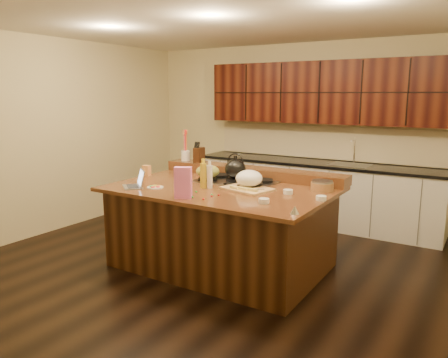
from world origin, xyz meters
The scene contains 34 objects.
room centered at (0.00, 0.00, 1.35)m, with size 5.52×5.02×2.72m.
island centered at (0.00, 0.00, 0.46)m, with size 2.40×1.60×0.92m.
back_ledge centered at (0.00, 0.70, 0.98)m, with size 2.40×0.30×0.12m, color black.
cooktop centered at (0.00, 0.30, 0.94)m, with size 0.92×0.52×0.05m.
back_counter centered at (0.30, 2.23, 0.98)m, with size 3.70×0.66×2.40m.
kettle centered at (0.00, 0.30, 1.08)m, with size 0.25×0.25×0.22m, color black.
green_bowl centered at (-0.30, 0.17, 1.04)m, with size 0.27×0.27×0.15m, color olive.
laptop centered at (-0.79, -0.51, 0.97)m, with size 0.36×0.35×0.19m.
oil_bottle centered at (-0.14, -0.15, 1.06)m, with size 0.07×0.07×0.27m, color gold.
vinegar_bottle centered at (-0.08, -0.12, 1.04)m, with size 0.06×0.06×0.25m, color silver.
wooden_tray centered at (0.30, 0.07, 1.01)m, with size 0.57×0.47×0.20m.
ramekin_a centered at (0.73, -0.41, 0.94)m, with size 0.10×0.10×0.04m, color white.
ramekin_b centered at (0.77, 0.07, 0.94)m, with size 0.10×0.10×0.04m, color white.
ramekin_c centered at (1.15, -0.02, 0.94)m, with size 0.10×0.10×0.04m, color white.
strainer_bowl centered at (1.01, 0.40, 0.97)m, with size 0.24×0.24×0.09m, color #996B3F.
kitchen_timer centered at (1.12, -0.61, 0.96)m, with size 0.08×0.08×0.07m, color silver.
pink_bag centered at (-0.04, -0.65, 1.07)m, with size 0.17×0.09×0.31m, color pink.
candy_plate centered at (-0.59, -0.43, 0.93)m, with size 0.18×0.18×0.01m, color white.
package_box centered at (-1.15, 0.06, 0.99)m, with size 0.09×0.07×0.13m, color #EE9F54.
utensil_crock centered at (-1.02, 0.70, 1.11)m, with size 0.12×0.12×0.14m, color white.
knife_block centered at (-0.80, 0.70, 1.14)m, with size 0.10×0.16×0.19m, color black.
gumdrop_0 centered at (0.18, -0.47, 0.93)m, with size 0.02×0.02×0.02m, color red.
gumdrop_1 centered at (0.14, -0.41, 0.93)m, with size 0.02×0.02×0.02m, color #198C26.
gumdrop_2 centered at (-0.25, -0.50, 0.93)m, with size 0.02×0.02×0.02m, color red.
gumdrop_3 centered at (0.04, -0.60, 0.93)m, with size 0.02×0.02×0.02m, color #198C26.
gumdrop_4 centered at (-0.03, -0.55, 0.93)m, with size 0.02×0.02×0.02m, color red.
gumdrop_5 centered at (-0.08, -0.59, 0.93)m, with size 0.02×0.02×0.02m, color #198C26.
gumdrop_6 centered at (-0.24, -0.46, 0.93)m, with size 0.02×0.02×0.02m, color red.
gumdrop_7 centered at (-0.07, -0.39, 0.93)m, with size 0.02×0.02×0.02m, color #198C26.
gumdrop_8 centered at (0.21, -0.39, 0.93)m, with size 0.02×0.02×0.02m, color red.
gumdrop_9 centered at (-0.23, -0.45, 0.93)m, with size 0.02×0.02×0.02m, color #198C26.
gumdrop_10 centered at (0.17, -0.61, 0.93)m, with size 0.02×0.02×0.02m, color red.
gumdrop_11 centered at (-0.03, -0.54, 0.93)m, with size 0.02×0.02×0.02m, color #198C26.
gumdrop_12 centered at (-0.13, -0.53, 0.93)m, with size 0.02×0.02×0.02m, color red.
Camera 1 is at (2.52, -3.99, 1.93)m, focal length 35.00 mm.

